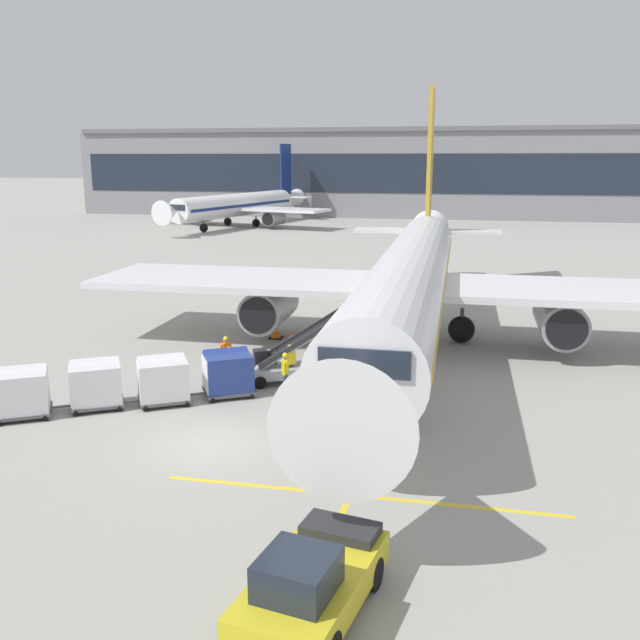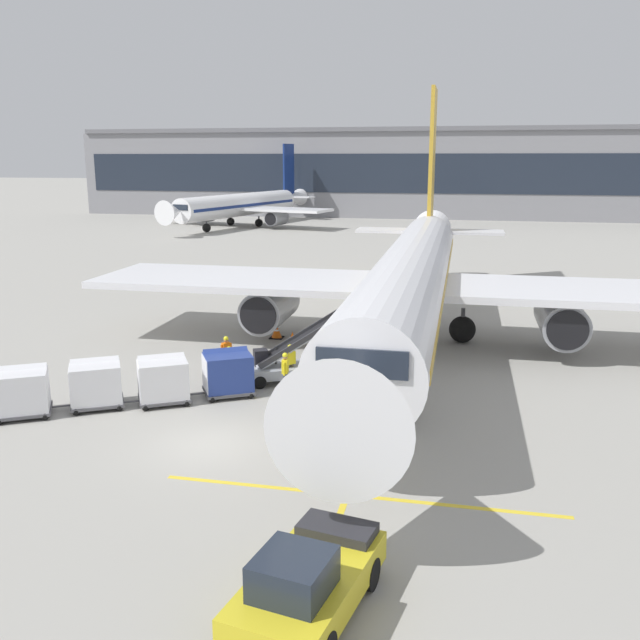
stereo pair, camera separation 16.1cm
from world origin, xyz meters
name	(u,v)px [view 2 (the right image)]	position (x,y,z in m)	size (l,w,h in m)	color
ground_plane	(207,444)	(0.00, 0.00, 0.00)	(600.00, 600.00, 0.00)	#9E9B93
parked_airplane	(412,277)	(5.76, 14.78, 3.62)	(34.08, 43.77, 14.72)	white
belt_loader	(288,361)	(1.00, 7.40, 0.92)	(5.12, 3.47, 3.39)	#A3A8B2
baggage_cart_lead	(228,372)	(-0.98, 5.00, 1.00)	(2.76, 2.38, 1.91)	#515156
baggage_cart_second	(163,379)	(-3.21, 3.56, 1.00)	(2.76, 2.38, 1.91)	#515156
baggage_cart_third	(96,383)	(-5.60, 2.54, 1.00)	(2.76, 2.38, 1.91)	#515156
baggage_cart_fourth	(22,391)	(-7.86, 1.05, 1.00)	(2.76, 2.38, 1.91)	#515156
pushback_tug	(307,581)	(5.51, -8.21, 0.83)	(2.90, 4.72, 1.83)	gold
ground_crew_by_loader	(290,361)	(1.16, 7.14, 1.00)	(0.43, 0.45, 1.74)	#514C42
ground_crew_by_carts	(229,363)	(-1.35, 6.27, 1.00)	(0.57, 0.28, 1.74)	black
ground_crew_marshaller	(285,370)	(1.28, 5.83, 1.00)	(0.27, 0.57, 1.74)	#333847
ground_crew_wingwalker	(226,352)	(-2.07, 7.90, 1.00)	(0.43, 0.45, 1.74)	black
safety_cone_engine_keepout	(266,355)	(-0.82, 9.97, 0.35)	(0.64, 0.64, 0.72)	black
safety_cone_wingtip	(292,339)	(-0.30, 13.21, 0.36)	(0.65, 0.65, 0.73)	black
safety_cone_nose_mark	(277,331)	(-1.52, 14.46, 0.39)	(0.71, 0.71, 0.80)	black
apron_guidance_line_lead_in	(402,347)	(5.41, 13.96, 0.00)	(0.20, 110.00, 0.01)	yellow
apron_guidance_line_stop_bar	(359,496)	(5.77, -2.63, 0.00)	(12.00, 0.20, 0.01)	yellow
terminal_building	(423,173)	(0.53, 100.86, 7.24)	(117.72, 17.49, 14.58)	gray
distant_airplane	(242,205)	(-23.65, 74.97, 3.07)	(27.55, 35.18, 11.92)	white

